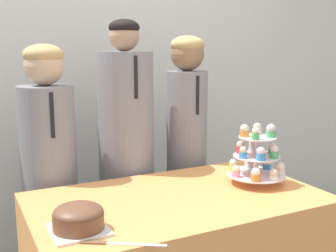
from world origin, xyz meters
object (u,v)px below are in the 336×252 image
object	(u,v)px
round_cake	(78,218)
student_0	(50,187)
student_1	(127,168)
student_2	(186,159)
cake_knife	(109,243)
cupcake_stand	(257,156)

from	to	relation	value
round_cake	student_0	world-z (taller)	student_0
student_1	student_2	size ratio (longest dim) A/B	1.05
student_0	student_2	distance (m)	0.82
student_0	cake_knife	bearing A→B (deg)	-88.37
round_cake	cupcake_stand	size ratio (longest dim) A/B	0.68
cake_knife	student_0	distance (m)	0.88
round_cake	student_2	bearing A→B (deg)	40.30
student_2	round_cake	bearing A→B (deg)	-139.70
student_0	cupcake_stand	bearing A→B (deg)	-32.98
cupcake_stand	student_0	size ratio (longest dim) A/B	0.21
student_1	student_2	bearing A→B (deg)	-0.00
cake_knife	student_1	world-z (taller)	student_1
student_0	student_1	bearing A→B (deg)	0.00
cupcake_stand	student_2	size ratio (longest dim) A/B	0.20
cupcake_stand	student_1	distance (m)	0.75
round_cake	student_0	size ratio (longest dim) A/B	0.14
round_cake	cupcake_stand	world-z (taller)	cupcake_stand
student_1	cake_knife	bearing A→B (deg)	-114.80
round_cake	student_0	bearing A→B (deg)	86.94
cake_knife	student_1	xyz separation A→B (m)	(0.40, 0.87, -0.01)
cupcake_stand	student_2	xyz separation A→B (m)	(-0.07, 0.58, -0.15)
round_cake	cupcake_stand	xyz separation A→B (m)	(0.93, 0.15, 0.09)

